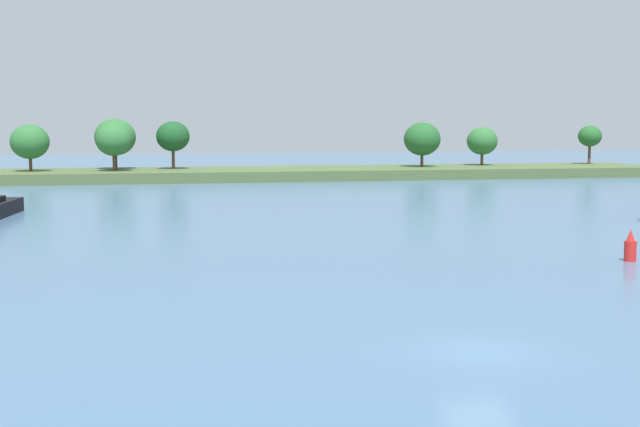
% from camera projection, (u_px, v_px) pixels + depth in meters
% --- Properties ---
extents(ground_plane, '(400.00, 400.00, 0.00)m').
position_uv_depth(ground_plane, '(478.00, 352.00, 30.46)').
color(ground_plane, '#476B8E').
extents(treeline_island, '(98.21, 16.16, 8.66)m').
position_uv_depth(treeline_island, '(313.00, 164.00, 125.37)').
color(treeline_island, '#4C6038').
rests_on(treeline_island, ground).
extents(channel_buoy_red, '(0.70, 0.70, 1.90)m').
position_uv_depth(channel_buoy_red, '(630.00, 248.00, 50.32)').
color(channel_buoy_red, red).
rests_on(channel_buoy_red, ground).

